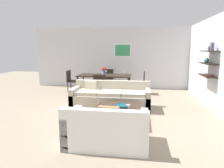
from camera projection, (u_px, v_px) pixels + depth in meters
The scene contains 18 objects.
ground_plane at pixel (106, 111), 5.84m from camera, with size 18.00×18.00×0.00m, color gray.
back_wall_unit at pixel (126, 58), 9.01m from camera, with size 8.40×0.09×2.70m.
right_wall_shelf_unit at pixel (214, 63), 5.77m from camera, with size 0.34×8.20×2.70m.
sofa_beige at pixel (111, 98), 6.11m from camera, with size 2.34×0.90×0.78m.
loveseat_white at pixel (107, 130), 3.73m from camera, with size 1.50×0.90×0.78m.
coffee_table at pixel (118, 115), 4.89m from camera, with size 1.08×1.02×0.38m.
decorative_bowl at pixel (122, 106), 4.84m from camera, with size 0.33×0.33×0.06m.
candle_jar at pixel (128, 106), 4.79m from camera, with size 0.09×0.09×0.08m, color silver.
dining_table at pixel (104, 77), 7.93m from camera, with size 2.06×0.92×0.75m.
dining_chair_foot at pixel (100, 85), 7.12m from camera, with size 0.44×0.44×0.88m.
dining_chair_left_far at pixel (71, 79), 8.36m from camera, with size 0.44×0.44×0.88m.
dining_chair_head at pixel (108, 78), 8.81m from camera, with size 0.44×0.44×0.88m.
dining_chair_right_far at pixel (141, 81), 7.96m from camera, with size 0.44×0.44×0.88m.
wine_glass_head at pixel (106, 71), 8.29m from camera, with size 0.07×0.07×0.14m.
wine_glass_left_far at pixel (87, 71), 8.11m from camera, with size 0.07×0.07×0.17m.
wine_glass_right_far at pixel (123, 72), 7.91m from camera, with size 0.07×0.07×0.15m.
wine_glass_foot at pixel (102, 73), 7.51m from camera, with size 0.06×0.06×0.17m.
centerpiece_vase at pixel (104, 70), 7.85m from camera, with size 0.16×0.16×0.33m.
Camera 1 is at (0.96, -5.54, 1.78)m, focal length 32.34 mm.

